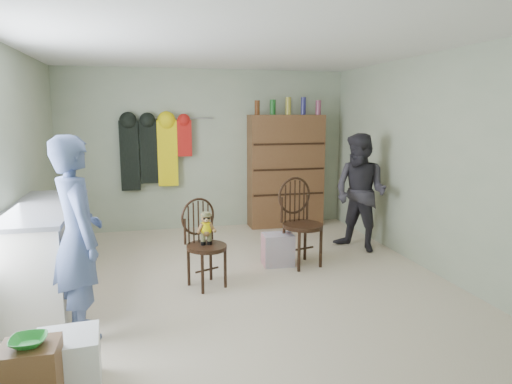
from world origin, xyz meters
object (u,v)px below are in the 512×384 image
object	(u,v)px
chair_front	(204,237)
dresser	(286,170)
counter	(45,252)
chair_far	(300,219)

from	to	relation	value
chair_front	dresser	distance (m)	2.89
counter	dresser	distance (m)	3.96
chair_far	dresser	distance (m)	2.00
chair_front	dresser	size ratio (longest dim) A/B	0.45
dresser	chair_front	bearing A→B (deg)	-124.65
counter	chair_front	size ratio (longest dim) A/B	1.98
counter	dresser	xyz separation A→B (m)	(3.20, 2.30, 0.44)
chair_front	chair_far	size ratio (longest dim) A/B	0.88
dresser	counter	bearing A→B (deg)	-144.31
chair_far	dresser	world-z (taller)	dresser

